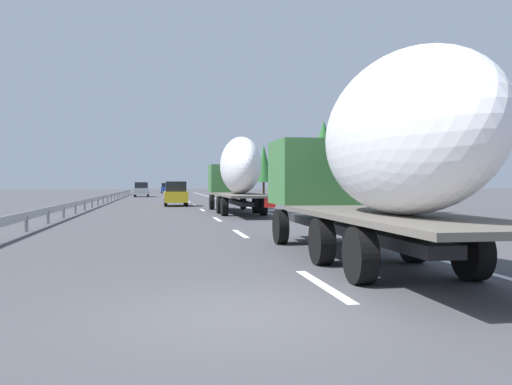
{
  "coord_description": "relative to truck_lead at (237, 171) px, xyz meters",
  "views": [
    {
      "loc": [
        -7.46,
        1.07,
        1.82
      ],
      "look_at": [
        22.54,
        -4.18,
        1.31
      ],
      "focal_mm": 38.72,
      "sensor_mm": 36.0,
      "label": 1
    }
  ],
  "objects": [
    {
      "name": "lane_stripe_4",
      "position": [
        12.67,
        1.8,
        -2.55
      ],
      "size": [
        3.2,
        0.2,
        0.01
      ],
      "primitive_type": "cube",
      "color": "white",
      "rests_on": "ground_plane"
    },
    {
      "name": "lane_stripe_0",
      "position": [
        -23.76,
        1.8,
        -2.55
      ],
      "size": [
        3.2,
        0.2,
        0.01
      ],
      "primitive_type": "cube",
      "color": "white",
      "rests_on": "ground_plane"
    },
    {
      "name": "guardrail_median",
      "position": [
        17.24,
        9.6,
        -1.98
      ],
      "size": [
        94.0,
        0.1,
        0.76
      ],
      "color": "#9EA0A5",
      "rests_on": "ground_plane"
    },
    {
      "name": "tree_2",
      "position": [
        -1.67,
        -8.71,
        1.95
      ],
      "size": [
        3.39,
        3.39,
        7.3
      ],
      "color": "#472D19",
      "rests_on": "ground_plane"
    },
    {
      "name": "lane_stripe_2",
      "position": [
        -5.49,
        1.8,
        -2.55
      ],
      "size": [
        3.2,
        0.2,
        0.01
      ],
      "primitive_type": "cube",
      "color": "white",
      "rests_on": "ground_plane"
    },
    {
      "name": "lane_stripe_5",
      "position": [
        21.25,
        1.8,
        -2.55
      ],
      "size": [
        3.2,
        0.2,
        0.01
      ],
      "primitive_type": "cube",
      "color": "white",
      "rests_on": "ground_plane"
    },
    {
      "name": "road_sign",
      "position": [
        15.88,
        -3.1,
        -0.19
      ],
      "size": [
        0.1,
        0.9,
        3.44
      ],
      "color": "gray",
      "rests_on": "ground_plane"
    },
    {
      "name": "edge_line_right",
      "position": [
        19.24,
        -1.9,
        -2.55
      ],
      "size": [
        110.0,
        0.2,
        0.01
      ],
      "primitive_type": "cube",
      "color": "white",
      "rests_on": "ground_plane"
    },
    {
      "name": "tree_1",
      "position": [
        11.11,
        -8.83,
        1.84
      ],
      "size": [
        3.23,
        3.23,
        7.06
      ],
      "color": "#472D19",
      "rests_on": "ground_plane"
    },
    {
      "name": "truck_lead",
      "position": [
        0.0,
        0.0,
        0.0
      ],
      "size": [
        14.25,
        2.55,
        4.54
      ],
      "color": "#387038",
      "rests_on": "ground_plane"
    },
    {
      "name": "car_yellow_coupe",
      "position": [
        11.33,
        3.39,
        -1.58
      ],
      "size": [
        4.24,
        1.82,
        1.96
      ],
      "color": "gold",
      "rests_on": "ground_plane"
    },
    {
      "name": "ground_plane",
      "position": [
        14.24,
        3.6,
        -2.55
      ],
      "size": [
        260.0,
        260.0,
        0.0
      ],
      "primitive_type": "plane",
      "color": "#424247"
    },
    {
      "name": "tree_0",
      "position": [
        -7.24,
        -8.39,
        1.04
      ],
      "size": [
        3.77,
        3.77,
        5.39
      ],
      "color": "#472D19",
      "rests_on": "ground_plane"
    },
    {
      "name": "lane_stripe_3",
      "position": [
        4.33,
        1.8,
        -2.55
      ],
      "size": [
        3.2,
        0.2,
        0.01
      ],
      "primitive_type": "cube",
      "color": "white",
      "rests_on": "ground_plane"
    },
    {
      "name": "tree_3",
      "position": [
        40.49,
        -9.3,
        1.96
      ],
      "size": [
        2.44,
        2.44,
        7.11
      ],
      "color": "#472D19",
      "rests_on": "ground_plane"
    },
    {
      "name": "lane_stripe_1",
      "position": [
        -13.54,
        1.8,
        -2.55
      ],
      "size": [
        3.2,
        0.2,
        0.01
      ],
      "primitive_type": "cube",
      "color": "white",
      "rests_on": "ground_plane"
    },
    {
      "name": "car_blue_sedan",
      "position": [
        68.31,
        3.5,
        -1.62
      ],
      "size": [
        4.15,
        1.81,
        1.87
      ],
      "color": "#28479E",
      "rests_on": "ground_plane"
    },
    {
      "name": "car_silver_hatch",
      "position": [
        42.34,
        7.06,
        -1.58
      ],
      "size": [
        4.54,
        1.92,
        1.96
      ],
      "color": "#ADB2B7",
      "rests_on": "ground_plane"
    },
    {
      "name": "truck_trailing",
      "position": [
        -21.75,
        -0.0,
        -0.07
      ],
      "size": [
        12.0,
        2.55,
        4.39
      ],
      "color": "#387038",
      "rests_on": "ground_plane"
    }
  ]
}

